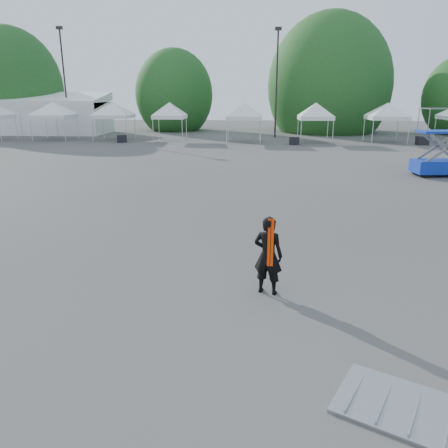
{
  "coord_description": "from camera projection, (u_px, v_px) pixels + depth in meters",
  "views": [
    {
      "loc": [
        0.7,
        -10.8,
        4.07
      ],
      "look_at": [
        0.14,
        -1.58,
        1.3
      ],
      "focal_mm": 35.0,
      "sensor_mm": 36.0,
      "label": 1
    }
  ],
  "objects": [
    {
      "name": "ground",
      "position": [
        222.0,
        254.0,
        11.54
      ],
      "size": [
        120.0,
        120.0,
        0.0
      ],
      "primitive_type": "plane",
      "color": "#474442",
      "rests_on": "ground"
    },
    {
      "name": "marquee",
      "position": [
        35.0,
        114.0,
        45.71
      ],
      "size": [
        15.0,
        6.25,
        4.23
      ],
      "color": "white",
      "rests_on": "ground"
    },
    {
      "name": "light_pole_west",
      "position": [
        64.0,
        76.0,
        43.43
      ],
      "size": [
        0.6,
        0.25,
        10.3
      ],
      "color": "black",
      "rests_on": "ground"
    },
    {
      "name": "light_pole_east",
      "position": [
        277.0,
        77.0,
        40.37
      ],
      "size": [
        0.6,
        0.25,
        9.8
      ],
      "color": "black",
      "rests_on": "ground"
    },
    {
      "name": "tree_far_w",
      "position": [
        9.0,
        89.0,
        48.07
      ],
      "size": [
        4.8,
        4.8,
        7.3
      ],
      "color": "#382314",
      "rests_on": "ground"
    },
    {
      "name": "tree_mid_w",
      "position": [
        174.0,
        95.0,
        49.11
      ],
      "size": [
        4.16,
        4.16,
        6.33
      ],
      "color": "#382314",
      "rests_on": "ground"
    },
    {
      "name": "tree_mid_e",
      "position": [
        329.0,
        86.0,
        46.91
      ],
      "size": [
        5.12,
        5.12,
        7.79
      ],
      "color": "#382314",
      "rests_on": "ground"
    },
    {
      "name": "tent_b",
      "position": [
        53.0,
        105.0,
        39.02
      ],
      "size": [
        4.54,
        4.54,
        3.88
      ],
      "color": "silver",
      "rests_on": "ground"
    },
    {
      "name": "tent_c",
      "position": [
        113.0,
        105.0,
        38.93
      ],
      "size": [
        4.56,
        4.56,
        3.88
      ],
      "color": "silver",
      "rests_on": "ground"
    },
    {
      "name": "tent_d",
      "position": [
        169.0,
        105.0,
        38.11
      ],
      "size": [
        3.87,
        3.87,
        3.88
      ],
      "color": "silver",
      "rests_on": "ground"
    },
    {
      "name": "tent_e",
      "position": [
        244.0,
        106.0,
        36.69
      ],
      "size": [
        4.21,
        4.21,
        3.88
      ],
      "color": "silver",
      "rests_on": "ground"
    },
    {
      "name": "tent_f",
      "position": [
        316.0,
        106.0,
        36.45
      ],
      "size": [
        3.94,
        3.94,
        3.88
      ],
      "color": "silver",
      "rests_on": "ground"
    },
    {
      "name": "tent_g",
      "position": [
        388.0,
        106.0,
        36.73
      ],
      "size": [
        4.4,
        4.4,
        3.88
      ],
      "color": "silver",
      "rests_on": "ground"
    },
    {
      "name": "man",
      "position": [
        268.0,
        255.0,
        9.05
      ],
      "size": [
        0.71,
        0.58,
        1.69
      ],
      "rotation": [
        0.0,
        0.0,
        2.82
      ],
      "color": "black",
      "rests_on": "ground"
    },
    {
      "name": "scissor_lift",
      "position": [
        443.0,
        142.0,
        21.94
      ],
      "size": [
        2.73,
        1.56,
        3.38
      ],
      "rotation": [
        0.0,
        0.0,
        0.1
      ],
      "color": "#0C29A5",
      "rests_on": "ground"
    },
    {
      "name": "barrier_mid",
      "position": [
        432.0,
        417.0,
        5.67
      ],
      "size": [
        2.7,
        2.22,
        0.08
      ],
      "rotation": [
        0.0,
        0.0,
        -0.5
      ],
      "color": "#989BA0",
      "rests_on": "ground"
    },
    {
      "name": "crate_west",
      "position": [
        122.0,
        139.0,
        37.59
      ],
      "size": [
        0.93,
        0.8,
        0.63
      ],
      "primitive_type": "cube",
      "rotation": [
        0.0,
        0.0,
        0.24
      ],
      "color": "black",
      "rests_on": "ground"
    },
    {
      "name": "crate_mid",
      "position": [
        294.0,
        141.0,
        35.94
      ],
      "size": [
        0.81,
        0.64,
        0.62
      ],
      "primitive_type": "cube",
      "rotation": [
        0.0,
        0.0,
        -0.02
      ],
      "color": "black",
      "rests_on": "ground"
    },
    {
      "name": "crate_east",
      "position": [
        422.0,
        141.0,
        35.78
      ],
      "size": [
        0.97,
        0.8,
        0.69
      ],
      "primitive_type": "cube",
      "rotation": [
        0.0,
        0.0,
        0.13
      ],
      "color": "black",
      "rests_on": "ground"
    }
  ]
}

